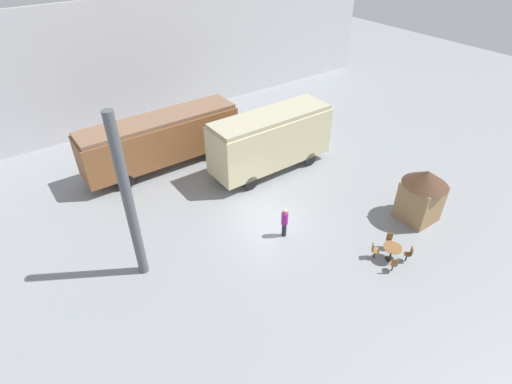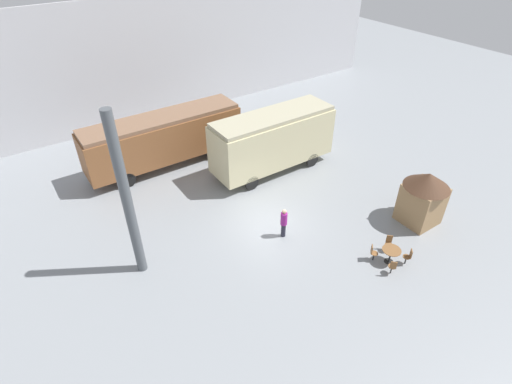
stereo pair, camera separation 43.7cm
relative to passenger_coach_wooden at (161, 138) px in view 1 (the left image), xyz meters
name	(u,v)px [view 1 (the left image)]	position (x,y,z in m)	size (l,w,h in m)	color
ground_plane	(270,224)	(1.97, -8.73, -1.98)	(80.00, 80.00, 0.00)	gray
backdrop_wall	(140,63)	(1.97, 7.07, 2.52)	(44.00, 0.15, 9.00)	silver
passenger_coach_wooden	(161,138)	(0.00, 0.00, 0.00)	(9.99, 2.40, 3.39)	brown
passenger_coach_vintage	(271,139)	(5.33, -4.33, 0.19)	(7.80, 2.51, 3.80)	beige
cafe_table_near	(392,250)	(5.08, -14.15, -1.37)	(0.88, 0.88, 0.77)	black
cafe_chair_0	(374,250)	(4.49, -13.59, -1.47)	(0.40, 0.40, 0.87)	black
cafe_chair_1	(394,264)	(4.52, -14.74, -1.47)	(0.40, 0.40, 0.87)	black
cafe_chair_2	(409,253)	(5.67, -14.71, -1.47)	(0.40, 0.40, 0.87)	black
cafe_chair_3	(389,240)	(5.64, -13.56, -1.47)	(0.40, 0.40, 0.87)	black
visitor_person	(285,221)	(2.03, -9.86, -1.06)	(0.34, 0.34, 1.70)	#262633
ticket_kiosk	(422,193)	(8.73, -12.91, -0.31)	(2.34, 2.34, 3.00)	#99754C
support_pillar	(128,202)	(-4.79, -7.97, 2.02)	(0.44, 0.44, 8.00)	#4C5156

